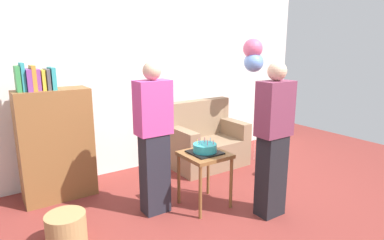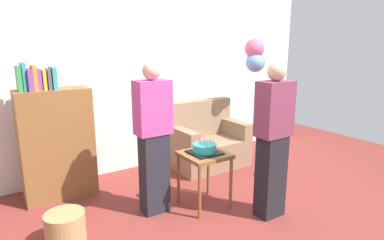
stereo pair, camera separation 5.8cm
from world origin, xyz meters
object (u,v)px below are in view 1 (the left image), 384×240
object	(u,v)px
couch	(206,143)
balloon_bunch	(253,58)
person_blowing_candles	(154,138)
bookshelf	(55,142)
birthday_cake	(205,149)
side_table	(205,161)
wicker_basket	(66,229)
person_holding_cake	(273,140)
handbag	(269,168)

from	to	relation	value
couch	balloon_bunch	bearing A→B (deg)	-19.26
couch	person_blowing_candles	size ratio (longest dim) A/B	0.67
bookshelf	birthday_cake	bearing A→B (deg)	-41.22
side_table	wicker_basket	distance (m)	1.54
side_table	birthday_cake	xyz separation A→B (m)	(0.00, 0.00, 0.15)
person_holding_cake	balloon_bunch	bearing A→B (deg)	-114.52
bookshelf	birthday_cake	distance (m)	1.74
couch	person_holding_cake	world-z (taller)	person_holding_cake
couch	wicker_basket	size ratio (longest dim) A/B	3.06
handbag	balloon_bunch	xyz separation A→B (m)	(0.20, 0.59, 1.50)
couch	handbag	bearing A→B (deg)	-59.39
birthday_cake	person_blowing_candles	world-z (taller)	person_blowing_candles
side_table	handbag	world-z (taller)	side_table
couch	person_holding_cake	distance (m)	1.69
couch	balloon_bunch	world-z (taller)	balloon_bunch
bookshelf	person_blowing_candles	xyz separation A→B (m)	(0.78, -0.95, 0.15)
couch	balloon_bunch	xyz separation A→B (m)	(0.68, -0.24, 1.26)
person_blowing_candles	wicker_basket	world-z (taller)	person_blowing_candles
wicker_basket	handbag	world-z (taller)	wicker_basket
balloon_bunch	bookshelf	bearing A→B (deg)	172.84
bookshelf	handbag	world-z (taller)	bookshelf
person_blowing_candles	person_holding_cake	xyz separation A→B (m)	(0.98, -0.75, 0.00)
couch	person_blowing_candles	xyz separation A→B (m)	(-1.31, -0.84, 0.49)
bookshelf	side_table	distance (m)	1.74
bookshelf	person_blowing_candles	distance (m)	1.24
side_table	handbag	distance (m)	1.36
person_holding_cake	wicker_basket	distance (m)	2.17
couch	birthday_cake	xyz separation A→B (m)	(-0.79, -1.03, 0.33)
person_holding_cake	person_blowing_candles	bearing A→B (deg)	-24.98
person_holding_cake	handbag	distance (m)	1.33
person_blowing_candles	person_holding_cake	world-z (taller)	same
bookshelf	person_holding_cake	world-z (taller)	person_holding_cake
bookshelf	couch	bearing A→B (deg)	-3.01
birthday_cake	balloon_bunch	bearing A→B (deg)	28.45
bookshelf	person_blowing_candles	bearing A→B (deg)	-50.49
birthday_cake	person_holding_cake	xyz separation A→B (m)	(0.46, -0.55, 0.16)
person_holding_cake	handbag	size ratio (longest dim) A/B	5.82
couch	birthday_cake	size ratio (longest dim) A/B	3.44
birthday_cake	balloon_bunch	distance (m)	1.91
side_table	person_holding_cake	size ratio (longest dim) A/B	0.38
birthday_cake	handbag	distance (m)	1.41
person_blowing_candles	bookshelf	bearing A→B (deg)	129.02
bookshelf	wicker_basket	xyz separation A→B (m)	(-0.18, -1.04, -0.53)
balloon_bunch	side_table	bearing A→B (deg)	-151.55
balloon_bunch	handbag	bearing A→B (deg)	-108.40
handbag	person_blowing_candles	bearing A→B (deg)	-179.49
couch	wicker_basket	bearing A→B (deg)	-157.78
couch	person_blowing_candles	distance (m)	1.63
bookshelf	handbag	distance (m)	2.81
side_table	birthday_cake	distance (m)	0.15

